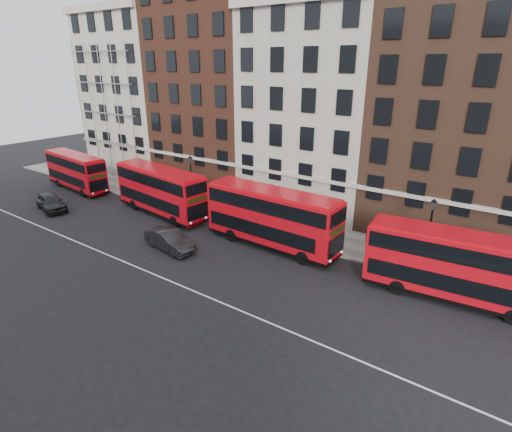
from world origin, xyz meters
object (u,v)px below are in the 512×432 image
Objects in this scene: bus_c at (272,217)px; car_front at (169,240)px; bus_d at (455,265)px; bus_a at (76,171)px; car_rear at (51,202)px; bus_b at (160,190)px.

bus_c is 2.38× the size of car_front.
bus_c is 8.25m from car_front.
bus_d is (13.26, -0.00, -0.16)m from bus_c.
bus_c reaches higher than bus_a.
car_rear is at bearing -46.96° from bus_a.
bus_d reaches higher than car_rear.
bus_c is at bearing 174.68° from bus_d.
bus_c is (12.70, -0.00, 0.08)m from bus_b.
car_rear is 1.03× the size of car_front.
car_rear is at bearing -143.55° from bus_b.
car_front is at bearing -31.29° from bus_b.
bus_b reaches higher than car_rear.
bus_b is at bearing 6.10° from bus_a.
car_front is (-6.24, -5.10, -1.75)m from bus_c.
car_front is (-19.50, -5.10, -1.58)m from bus_d.
bus_d is 36.31m from car_rear.
car_rear reaches higher than car_front.
bus_c is at bearing -43.05° from car_front.
bus_d is 2.19× the size of car_rear.
bus_c is at bearing -62.61° from car_rear.
bus_c is (26.78, -0.00, 0.31)m from bus_a.
bus_a is 0.90× the size of bus_b.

